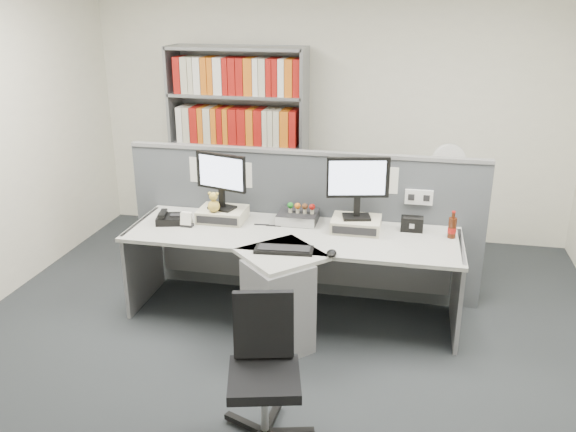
% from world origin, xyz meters
% --- Properties ---
extents(ground, '(5.50, 5.50, 0.00)m').
position_xyz_m(ground, '(0.00, 0.00, 0.00)').
color(ground, '#31363A').
rests_on(ground, ground).
extents(room_shell, '(5.04, 5.54, 2.72)m').
position_xyz_m(room_shell, '(0.00, 0.00, 1.79)').
color(room_shell, white).
rests_on(room_shell, ground).
extents(partition, '(3.00, 0.08, 1.27)m').
position_xyz_m(partition, '(0.00, 1.25, 0.65)').
color(partition, '#4E5359').
rests_on(partition, ground).
extents(desk, '(2.60, 1.20, 0.72)m').
position_xyz_m(desk, '(0.00, 0.60, 0.46)').
color(desk, '#B2B2AC').
rests_on(desk, ground).
extents(monitor_riser_left, '(0.38, 0.31, 0.10)m').
position_xyz_m(monitor_riser_left, '(-0.62, 0.98, 0.77)').
color(monitor_riser_left, beige).
rests_on(monitor_riser_left, desk).
extents(monitor_riser_right, '(0.38, 0.31, 0.10)m').
position_xyz_m(monitor_riser_right, '(0.48, 0.98, 0.77)').
color(monitor_riser_right, beige).
rests_on(monitor_riser_right, desk).
extents(monitor_left, '(0.44, 0.20, 0.46)m').
position_xyz_m(monitor_left, '(-0.62, 0.98, 1.10)').
color(monitor_left, black).
rests_on(monitor_left, monitor_riser_left).
extents(monitor_right, '(0.48, 0.20, 0.49)m').
position_xyz_m(monitor_right, '(0.48, 0.98, 1.11)').
color(monitor_right, black).
rests_on(monitor_right, monitor_riser_right).
extents(desktop_pc, '(0.32, 0.28, 0.08)m').
position_xyz_m(desktop_pc, '(-0.00, 1.07, 0.76)').
color(desktop_pc, black).
rests_on(desktop_pc, desk).
extents(figurines, '(0.23, 0.05, 0.09)m').
position_xyz_m(figurines, '(0.03, 1.05, 0.86)').
color(figurines, beige).
rests_on(figurines, desktop_pc).
extents(keyboard, '(0.44, 0.19, 0.03)m').
position_xyz_m(keyboard, '(0.01, 0.45, 0.73)').
color(keyboard, black).
rests_on(keyboard, desk).
extents(mouse, '(0.07, 0.12, 0.04)m').
position_xyz_m(mouse, '(0.36, 0.44, 0.74)').
color(mouse, black).
rests_on(mouse, desk).
extents(desk_phone, '(0.26, 0.24, 0.09)m').
position_xyz_m(desk_phone, '(-1.02, 0.83, 0.75)').
color(desk_phone, black).
rests_on(desk_phone, desk).
extents(desk_calendar, '(0.10, 0.07, 0.12)m').
position_xyz_m(desk_calendar, '(-0.86, 0.78, 0.77)').
color(desk_calendar, black).
rests_on(desk_calendar, desk).
extents(plush_toy, '(0.10, 0.10, 0.17)m').
position_xyz_m(plush_toy, '(-0.66, 0.89, 0.89)').
color(plush_toy, gold).
rests_on(plush_toy, monitor_riser_left).
extents(speaker, '(0.17, 0.10, 0.11)m').
position_xyz_m(speaker, '(0.91, 1.05, 0.78)').
color(speaker, black).
rests_on(speaker, desk).
extents(cola_bottle, '(0.07, 0.07, 0.21)m').
position_xyz_m(cola_bottle, '(1.21, 0.97, 0.80)').
color(cola_bottle, '#3F190A').
rests_on(cola_bottle, desk).
extents(shelving_unit, '(1.41, 0.40, 2.00)m').
position_xyz_m(shelving_unit, '(-0.90, 2.44, 0.98)').
color(shelving_unit, gray).
rests_on(shelving_unit, ground).
extents(filing_cabinet, '(0.45, 0.61, 0.70)m').
position_xyz_m(filing_cabinet, '(1.20, 1.99, 0.35)').
color(filing_cabinet, gray).
rests_on(filing_cabinet, ground).
extents(desk_fan, '(0.30, 0.18, 0.52)m').
position_xyz_m(desk_fan, '(1.20, 1.99, 1.02)').
color(desk_fan, white).
rests_on(desk_fan, filing_cabinet).
extents(office_chair, '(0.57, 0.55, 0.85)m').
position_xyz_m(office_chair, '(0.12, -0.59, 0.46)').
color(office_chair, silver).
rests_on(office_chair, ground).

